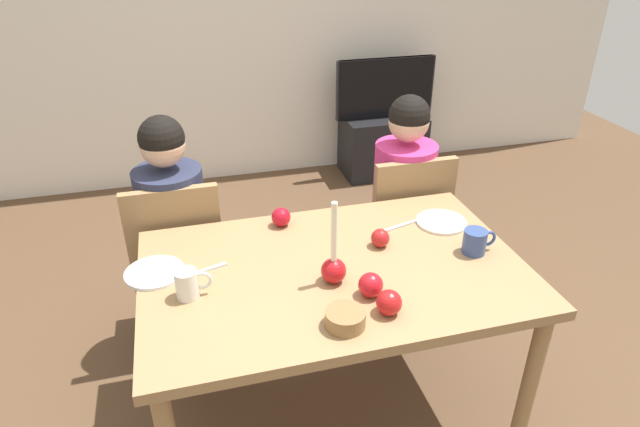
{
  "coord_description": "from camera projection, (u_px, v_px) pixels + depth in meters",
  "views": [
    {
      "loc": [
        -0.49,
        -1.6,
        1.89
      ],
      "look_at": [
        0.0,
        0.2,
        0.87
      ],
      "focal_mm": 30.69,
      "sensor_mm": 36.0,
      "label": 1
    }
  ],
  "objects": [
    {
      "name": "plate_left",
      "position": [
        154.0,
        272.0,
        1.97
      ],
      "size": [
        0.21,
        0.21,
        0.01
      ],
      "primitive_type": "cylinder",
      "color": "silver",
      "rests_on": "dining_table"
    },
    {
      "name": "apple_by_left_plate",
      "position": [
        389.0,
        303.0,
        1.76
      ],
      "size": [
        0.09,
        0.09,
        0.09
      ],
      "primitive_type": "sphere",
      "color": "red",
      "rests_on": "dining_table"
    },
    {
      "name": "tv",
      "position": [
        385.0,
        88.0,
        4.23
      ],
      "size": [
        0.79,
        0.05,
        0.46
      ],
      "color": "black",
      "rests_on": "tv_stand"
    },
    {
      "name": "apple_near_candle",
      "position": [
        371.0,
        285.0,
        1.84
      ],
      "size": [
        0.09,
        0.09,
        0.09
      ],
      "primitive_type": "sphere",
      "color": "red",
      "rests_on": "dining_table"
    },
    {
      "name": "person_left_child",
      "position": [
        177.0,
        242.0,
        2.51
      ],
      "size": [
        0.3,
        0.3,
        1.17
      ],
      "color": "#33384C",
      "rests_on": "ground"
    },
    {
      "name": "mug_right",
      "position": [
        475.0,
        241.0,
        2.08
      ],
      "size": [
        0.13,
        0.09,
        0.1
      ],
      "color": "#33477F",
      "rests_on": "dining_table"
    },
    {
      "name": "bowl_walnuts",
      "position": [
        345.0,
        319.0,
        1.71
      ],
      "size": [
        0.13,
        0.13,
        0.05
      ],
      "primitive_type": "cylinder",
      "color": "olive",
      "rests_on": "dining_table"
    },
    {
      "name": "back_wall",
      "position": [
        233.0,
        7.0,
        3.95
      ],
      "size": [
        6.4,
        0.1,
        2.6
      ],
      "primitive_type": "cube",
      "color": "silver",
      "rests_on": "ground"
    },
    {
      "name": "candle_centerpiece",
      "position": [
        334.0,
        266.0,
        1.9
      ],
      "size": [
        0.09,
        0.09,
        0.32
      ],
      "color": "red",
      "rests_on": "dining_table"
    },
    {
      "name": "mug_left",
      "position": [
        188.0,
        284.0,
        1.83
      ],
      "size": [
        0.12,
        0.08,
        0.1
      ],
      "color": "silver",
      "rests_on": "dining_table"
    },
    {
      "name": "plate_right",
      "position": [
        441.0,
        222.0,
        2.3
      ],
      "size": [
        0.21,
        0.21,
        0.01
      ],
      "primitive_type": "cylinder",
      "color": "white",
      "rests_on": "dining_table"
    },
    {
      "name": "ground_plane",
      "position": [
        332.0,
        410.0,
        2.37
      ],
      "size": [
        7.68,
        7.68,
        0.0
      ],
      "primitive_type": "plane",
      "color": "brown"
    },
    {
      "name": "chair_left",
      "position": [
        179.0,
        256.0,
        2.51
      ],
      "size": [
        0.4,
        0.4,
        0.9
      ],
      "color": "#99754C",
      "rests_on": "ground"
    },
    {
      "name": "fork_left",
      "position": [
        203.0,
        271.0,
        1.98
      ],
      "size": [
        0.18,
        0.06,
        0.01
      ],
      "primitive_type": "cube",
      "rotation": [
        0.0,
        0.0,
        0.28
      ],
      "color": "silver",
      "rests_on": "dining_table"
    },
    {
      "name": "dining_table",
      "position": [
        334.0,
        286.0,
        2.05
      ],
      "size": [
        1.4,
        0.9,
        0.75
      ],
      "color": "#99754C",
      "rests_on": "ground"
    },
    {
      "name": "tv_stand",
      "position": [
        382.0,
        145.0,
        4.45
      ],
      "size": [
        0.64,
        0.4,
        0.48
      ],
      "primitive_type": "cube",
      "color": "black",
      "rests_on": "ground"
    },
    {
      "name": "fork_right",
      "position": [
        401.0,
        226.0,
        2.27
      ],
      "size": [
        0.18,
        0.06,
        0.01
      ],
      "primitive_type": "cube",
      "rotation": [
        0.0,
        0.0,
        0.27
      ],
      "color": "silver",
      "rests_on": "dining_table"
    },
    {
      "name": "chair_right",
      "position": [
        403.0,
        225.0,
        2.77
      ],
      "size": [
        0.4,
        0.4,
        0.9
      ],
      "color": "#99754C",
      "rests_on": "ground"
    },
    {
      "name": "apple_far_edge",
      "position": [
        281.0,
        217.0,
        2.26
      ],
      "size": [
        0.08,
        0.08,
        0.08
      ],
      "primitive_type": "sphere",
      "color": "red",
      "rests_on": "dining_table"
    },
    {
      "name": "person_right_child",
      "position": [
        402.0,
        212.0,
        2.77
      ],
      "size": [
        0.3,
        0.3,
        1.17
      ],
      "color": "#33384C",
      "rests_on": "ground"
    },
    {
      "name": "apple_by_right_mug",
      "position": [
        380.0,
        238.0,
        2.12
      ],
      "size": [
        0.07,
        0.07,
        0.07
      ],
      "primitive_type": "sphere",
      "color": "#AF1D1D",
      "rests_on": "dining_table"
    }
  ]
}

